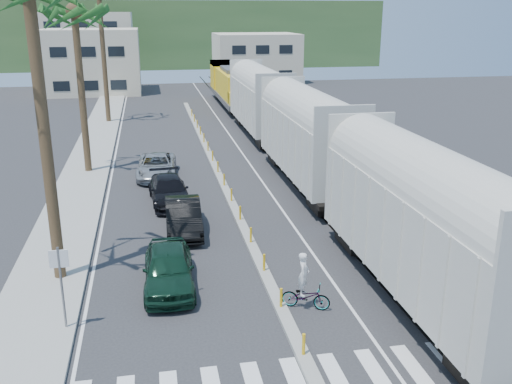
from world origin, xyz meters
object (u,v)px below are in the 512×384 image
car_lead (169,268)px  street_sign (61,277)px  car_second (183,216)px  cyclist (305,291)px

car_lead → street_sign: bearing=-142.6°
street_sign → car_lead: street_sign is taller
car_second → cyclist: 9.05m
car_second → cyclist: size_ratio=2.16×
car_lead → cyclist: size_ratio=2.16×
cyclist → car_second: bearing=49.2°
car_second → street_sign: bearing=-117.1°
car_lead → cyclist: (4.68, -2.53, -0.14)m
street_sign → cyclist: street_sign is taller
car_lead → cyclist: bearing=-26.9°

